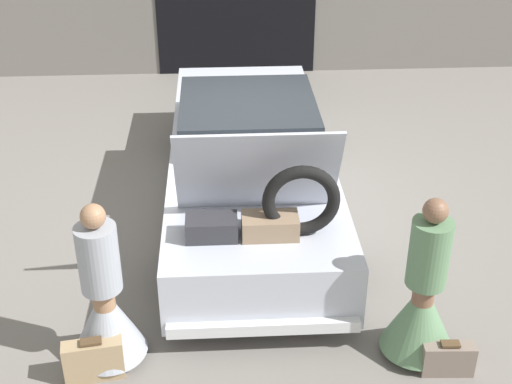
{
  "coord_description": "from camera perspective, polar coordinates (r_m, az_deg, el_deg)",
  "views": [
    {
      "loc": [
        -0.35,
        -7.68,
        4.56
      ],
      "look_at": [
        0.0,
        -1.46,
        1.0
      ],
      "focal_mm": 50.0,
      "sensor_mm": 36.0,
      "label": 1
    }
  ],
  "objects": [
    {
      "name": "ground_plane",
      "position": [
        8.94,
        -0.53,
        -0.94
      ],
      "size": [
        40.0,
        40.0,
        0.0
      ],
      "primitive_type": "plane",
      "color": "slate"
    },
    {
      "name": "person_left",
      "position": [
        6.48,
        -11.99,
        -9.03
      ],
      "size": [
        0.68,
        0.68,
        1.62
      ],
      "rotation": [
        0.0,
        0.0,
        -1.83
      ],
      "color": "#997051",
      "rests_on": "ground_plane"
    },
    {
      "name": "car",
      "position": [
        8.65,
        -0.53,
        2.45
      ],
      "size": [
        1.9,
        5.38,
        1.86
      ],
      "color": "#B2B7C6",
      "rests_on": "ground_plane"
    },
    {
      "name": "suitcase_beside_right_person",
      "position": [
        6.69,
        15.1,
        -12.76
      ],
      "size": [
        0.47,
        0.17,
        0.34
      ],
      "color": "#75665B",
      "rests_on": "ground_plane"
    },
    {
      "name": "suitcase_beside_left_person",
      "position": [
        6.55,
        -12.86,
        -12.97
      ],
      "size": [
        0.54,
        0.24,
        0.42
      ],
      "color": "#9E8460",
      "rests_on": "ground_plane"
    },
    {
      "name": "person_right",
      "position": [
        6.56,
        13.14,
        -8.62
      ],
      "size": [
        0.67,
        0.67,
        1.64
      ],
      "rotation": [
        0.0,
        0.0,
        1.73
      ],
      "color": "brown",
      "rests_on": "ground_plane"
    }
  ]
}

